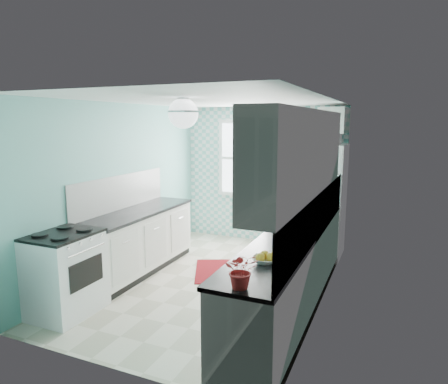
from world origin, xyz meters
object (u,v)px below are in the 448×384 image
at_px(ceiling_light, 183,113).
at_px(fridge, 319,200).
at_px(sink, 308,218).
at_px(potted_plant, 242,270).
at_px(stove, 66,272).
at_px(fruit_bowl, 265,260).
at_px(microwave, 322,134).

bearing_deg(ceiling_light, fridge, 67.02).
bearing_deg(sink, potted_plant, -90.87).
height_order(stove, potted_plant, potted_plant).
distance_m(sink, fruit_bowl, 1.92).
bearing_deg(microwave, fruit_bowl, 90.47).
distance_m(fridge, potted_plant, 3.90).
bearing_deg(fruit_bowl, ceiling_light, 151.00).
height_order(ceiling_light, stove, ceiling_light).
relative_size(stove, sink, 1.79).
bearing_deg(ceiling_light, microwave, 67.02).
distance_m(fridge, sink, 1.37).
distance_m(ceiling_light, fridge, 3.16).
height_order(sink, potted_plant, sink).
relative_size(stove, fruit_bowl, 4.09).
relative_size(fridge, microwave, 3.06).
height_order(fruit_bowl, microwave, microwave).
height_order(fridge, sink, fridge).
bearing_deg(fridge, fruit_bowl, -85.76).
relative_size(fridge, stove, 1.96).
xyz_separation_m(fridge, potted_plant, (0.09, -3.89, 0.15)).
height_order(ceiling_light, potted_plant, ceiling_light).
distance_m(fruit_bowl, potted_plant, 0.62).
distance_m(ceiling_light, fruit_bowl, 1.93).
bearing_deg(fridge, microwave, 56.09).
xyz_separation_m(sink, microwave, (-0.09, 1.36, 1.10)).
bearing_deg(microwave, potted_plant, 90.22).
height_order(ceiling_light, sink, ceiling_light).
xyz_separation_m(fridge, sink, (0.09, -1.36, -0.00)).
xyz_separation_m(ceiling_light, fruit_bowl, (1.20, -0.67, -1.35)).
distance_m(stove, microwave, 4.34).
height_order(stove, microwave, microwave).
distance_m(ceiling_light, stove, 2.30).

